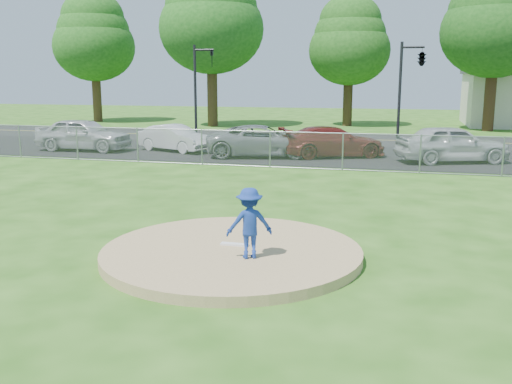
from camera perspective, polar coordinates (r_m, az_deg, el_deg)
ground at (r=21.48m, az=5.39°, el=1.45°), size 120.00×120.00×0.00m
pitchers_mound at (r=11.95m, az=-2.43°, el=-6.07°), size 5.40×5.40×0.20m
pitching_rubber at (r=12.10m, az=-2.16°, el=-5.25°), size 0.60×0.15×0.04m
chain_link_fence at (r=23.32m, az=6.22°, el=4.08°), size 40.00×0.06×1.50m
parking_lot at (r=27.84m, az=7.55°, el=3.68°), size 50.00×8.00×0.01m
street at (r=35.25m, az=9.08°, el=5.24°), size 60.00×7.00×0.01m
tree_far_left at (r=50.81m, az=-15.93°, el=14.76°), size 6.72×6.72×10.74m
tree_left at (r=44.52m, az=-4.50°, el=17.21°), size 7.84×7.84×12.53m
tree_center at (r=45.19m, az=9.34°, el=14.76°), size 6.16×6.16×9.84m
tree_right at (r=43.45m, az=22.89°, el=15.75°), size 7.28×7.28×11.63m
traffic_signal_left at (r=35.06m, az=-5.74°, el=10.79°), size 1.28×0.20×5.60m
traffic_signal_center at (r=32.91m, az=16.05°, el=12.56°), size 1.42×2.48×5.60m
pitcher at (r=11.10m, az=-0.66°, el=-3.13°), size 1.04×0.84×1.40m
traffic_cone at (r=27.86m, az=-3.11°, el=4.57°), size 0.39×0.39×0.76m
parked_car_silver at (r=30.58m, az=-16.86°, el=5.55°), size 4.88×1.98×1.66m
parked_car_white at (r=29.31m, az=-8.13°, el=5.37°), size 4.28×2.76×1.33m
parked_car_gray at (r=27.00m, az=0.70°, el=5.13°), size 5.72×3.56×1.48m
parked_car_darkred at (r=27.09m, az=7.68°, el=5.01°), size 5.33×3.88×1.43m
parked_car_pearl at (r=26.55m, az=19.01°, el=4.59°), size 5.21×3.52×1.65m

